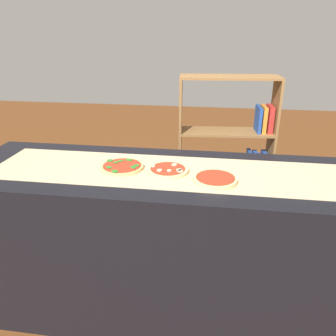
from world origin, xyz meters
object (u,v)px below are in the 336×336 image
pizza_mushroom_1 (168,170)px  pizza_plain_2 (215,179)px  bookshelf (235,161)px  pizza_spinach_0 (122,167)px

pizza_mushroom_1 → pizza_plain_2: (0.26, -0.09, 0.00)m
pizza_mushroom_1 → bookshelf: size_ratio=0.17×
pizza_plain_2 → bookshelf: 1.17m
pizza_spinach_0 → pizza_mushroom_1: (0.26, -0.01, -0.00)m
bookshelf → pizza_mushroom_1: bearing=-112.7°
pizza_mushroom_1 → bookshelf: (0.43, 1.02, -0.32)m
pizza_spinach_0 → pizza_mushroom_1: bearing=-1.8°
pizza_spinach_0 → pizza_mushroom_1: size_ratio=1.07×
pizza_mushroom_1 → pizza_plain_2: 0.28m
pizza_mushroom_1 → pizza_plain_2: pizza_mushroom_1 is taller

